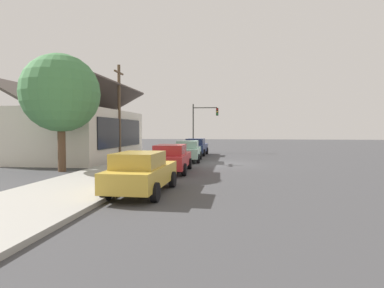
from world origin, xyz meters
TOP-DOWN VIEW (x-y plane):
  - ground_plane at (0.00, 0.00)m, footprint 120.00×120.00m
  - sidewalk_curb at (0.00, 5.60)m, footprint 60.00×4.20m
  - car_mustard at (-10.92, 2.70)m, footprint 4.55×2.01m
  - car_cherry at (-4.82, 2.76)m, footprint 4.83×2.14m
  - car_seafoam at (1.55, 2.71)m, footprint 4.70×2.11m
  - car_navy at (7.59, 2.80)m, footprint 4.42×2.08m
  - storefront_building at (2.17, 11.98)m, footprint 12.24×7.83m
  - shade_tree at (-5.30, 9.12)m, footprint 4.45×4.45m
  - traffic_light_main at (11.67, 2.54)m, footprint 0.37×2.79m
  - utility_pole_wooden at (1.62, 8.20)m, footprint 1.80×0.24m
  - fire_hydrant_red at (-8.39, 4.20)m, footprint 0.22×0.22m

SIDE VIEW (x-z plane):
  - ground_plane at x=0.00m, z-range 0.00..0.00m
  - sidewalk_curb at x=0.00m, z-range 0.00..0.16m
  - fire_hydrant_red at x=-8.39m, z-range 0.14..0.85m
  - car_mustard at x=-10.92m, z-range 0.02..1.61m
  - car_navy at x=7.59m, z-range 0.02..1.61m
  - car_seafoam at x=1.55m, z-range 0.02..1.61m
  - car_cherry at x=-4.82m, z-range 0.02..1.61m
  - storefront_building at x=2.17m, z-range -0.92..5.18m
  - traffic_light_main at x=11.67m, z-range 0.89..6.09m
  - utility_pole_wooden at x=1.62m, z-range 0.18..7.68m
  - shade_tree at x=-5.30m, z-range 1.13..7.88m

